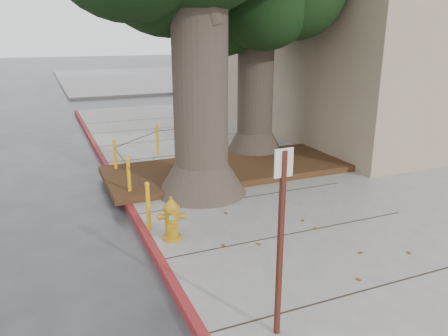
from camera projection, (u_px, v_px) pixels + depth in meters
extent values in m
plane|color=#28282B|center=(269.00, 246.00, 7.88)|extent=(140.00, 140.00, 0.00)
cube|color=slate|center=(414.00, 167.00, 12.29)|extent=(16.00, 26.00, 0.15)
cube|color=slate|center=(160.00, 78.00, 36.48)|extent=(16.00, 20.00, 0.15)
cube|color=maroon|center=(131.00, 209.00, 9.32)|extent=(0.14, 26.00, 0.16)
cube|color=black|center=(229.00, 169.00, 11.58)|extent=(6.40, 2.60, 0.16)
cube|color=silver|center=(291.00, 22.00, 35.36)|extent=(10.00, 10.00, 9.00)
cube|color=slate|center=(313.00, 8.00, 42.42)|extent=(12.00, 14.00, 12.00)
cone|color=#4C3F33|center=(202.00, 178.00, 10.00)|extent=(2.04, 2.04, 0.70)
cylinder|color=#4C3F33|center=(200.00, 89.00, 9.39)|extent=(1.20, 1.20, 4.22)
cone|color=#4C3F33|center=(254.00, 143.00, 13.16)|extent=(1.77, 1.77, 0.70)
cylinder|color=#4C3F33|center=(255.00, 82.00, 12.62)|extent=(1.04, 1.04, 3.84)
cylinder|color=#F3A40D|center=(148.00, 207.00, 8.05)|extent=(0.08, 0.08, 0.90)
sphere|color=#F3A40D|center=(147.00, 184.00, 7.92)|extent=(0.09, 0.09, 0.09)
cylinder|color=#F3A40D|center=(129.00, 178.00, 9.64)|extent=(0.08, 0.08, 0.90)
sphere|color=#F3A40D|center=(128.00, 159.00, 9.50)|extent=(0.09, 0.09, 0.09)
cylinder|color=#F3A40D|center=(115.00, 158.00, 11.22)|extent=(0.08, 0.08, 0.90)
sphere|color=#F3A40D|center=(114.00, 141.00, 11.09)|extent=(0.09, 0.09, 0.09)
cylinder|color=#F3A40D|center=(157.00, 140.00, 13.10)|extent=(0.08, 0.08, 0.90)
sphere|color=#F3A40D|center=(157.00, 125.00, 12.96)|extent=(0.09, 0.09, 0.09)
cylinder|color=#F3A40D|center=(222.00, 132.00, 14.09)|extent=(0.08, 0.08, 0.90)
sphere|color=#F3A40D|center=(222.00, 119.00, 13.96)|extent=(0.09, 0.09, 0.09)
cylinder|color=black|center=(137.00, 179.00, 8.77)|extent=(0.02, 1.80, 0.02)
cylinder|color=black|center=(121.00, 157.00, 10.35)|extent=(0.02, 1.80, 0.02)
cylinder|color=black|center=(137.00, 139.00, 12.08)|extent=(1.51, 1.51, 0.02)
cylinder|color=black|center=(191.00, 128.00, 13.51)|extent=(2.20, 0.22, 0.02)
cylinder|color=#B68012|center=(172.00, 237.00, 7.80)|extent=(0.42, 0.42, 0.06)
cylinder|color=#B68012|center=(172.00, 223.00, 7.72)|extent=(0.29, 0.29, 0.52)
cylinder|color=#B68012|center=(171.00, 209.00, 7.63)|extent=(0.38, 0.38, 0.07)
cone|color=#B68012|center=(171.00, 203.00, 7.61)|extent=(0.35, 0.35, 0.15)
cylinder|color=#B68012|center=(171.00, 198.00, 7.58)|extent=(0.07, 0.07, 0.05)
cylinder|color=#B68012|center=(164.00, 217.00, 7.66)|extent=(0.17, 0.13, 0.09)
cylinder|color=#B68012|center=(179.00, 216.00, 7.69)|extent=(0.17, 0.13, 0.09)
cylinder|color=#B68012|center=(172.00, 226.00, 7.60)|extent=(0.17, 0.18, 0.14)
cube|color=#5999D8|center=(171.00, 218.00, 7.56)|extent=(0.07, 0.03, 0.07)
cube|color=#471911|center=(280.00, 248.00, 5.02)|extent=(0.06, 0.06, 2.32)
cube|color=silver|center=(284.00, 163.00, 4.72)|extent=(0.23, 0.03, 0.33)
imported|color=#B8B9BD|center=(207.00, 83.00, 27.32)|extent=(4.05, 1.64, 1.38)
imported|color=maroon|center=(251.00, 84.00, 26.76)|extent=(4.10, 1.79, 1.31)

